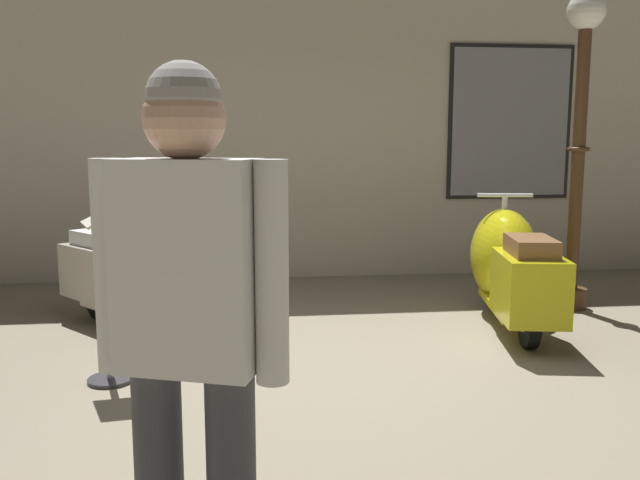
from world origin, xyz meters
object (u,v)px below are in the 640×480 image
Objects in this scene: scooter_0 at (141,277)px; info_stanchion at (108,310)px; lamppost at (580,125)px; scooter_1 at (510,266)px; visitor_0 at (190,320)px.

info_stanchion is at bearing -43.85° from scooter_0.
lamppost is at bearing 54.66° from scooter_0.
info_stanchion reaches higher than scooter_0.
lamppost is at bearing -51.71° from scooter_1.
lamppost is 2.49× the size of info_stanchion.
visitor_0 is at bearing -72.92° from info_stanchion.
scooter_1 is 3.13m from info_stanchion.
info_stanchion is at bearing 119.17° from scooter_1.
visitor_0 is at bearing -30.19° from scooter_0.
lamppost reaches higher than scooter_0.
visitor_0 is at bearing 154.89° from scooter_1.
scooter_0 is at bearing 29.93° from visitor_0.
scooter_1 is at bearing 18.85° from info_stanchion.
visitor_0 is (-2.29, -3.21, 0.50)m from scooter_1.
scooter_0 is 1.37× the size of info_stanchion.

